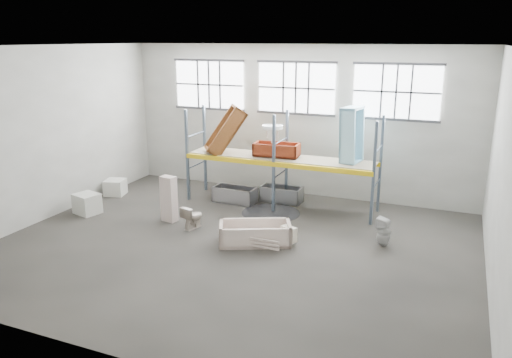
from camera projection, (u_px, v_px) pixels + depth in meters
The scene contains 34 objects.
floor at pixel (234, 247), 12.89m from camera, with size 12.00×10.00×0.10m, color #49453E.
ceiling at pixel (231, 44), 11.49m from camera, with size 12.00×10.00×0.10m, color silver.
wall_back at pixel (296, 121), 16.68m from camera, with size 12.00×0.10×5.00m, color #9C9B91.
wall_front at pixel (95, 218), 7.70m from camera, with size 12.00×0.10×5.00m, color #A09F94.
wall_left at pixel (44, 134), 14.42m from camera, with size 0.10×10.00×5.00m, color #B3B1A6.
wall_right at pixel (506, 177), 9.97m from camera, with size 0.10×10.00×5.00m, color #A9A89C.
window_left at pixel (209, 85), 17.46m from camera, with size 2.60×0.04×1.60m, color white.
window_mid at pixel (296, 88), 16.28m from camera, with size 2.60×0.04×1.60m, color white.
window_right at pixel (396, 92), 15.10m from camera, with size 2.60×0.04×1.60m, color white.
rack_upright_la at pixel (187, 156), 16.15m from camera, with size 0.08×0.08×3.00m, color slate.
rack_upright_lb at pixel (205, 148), 17.21m from camera, with size 0.08×0.08×3.00m, color slate.
rack_upright_ma at pixel (274, 164), 15.04m from camera, with size 0.08×0.08×3.00m, color slate.
rack_upright_mb at pixel (287, 156), 16.11m from camera, with size 0.08×0.08×3.00m, color slate.
rack_upright_ra at pixel (374, 174), 13.94m from camera, with size 0.08×0.08×3.00m, color slate.
rack_upright_rb at pixel (381, 164), 15.01m from camera, with size 0.08×0.08×3.00m, color slate.
rack_beam_front at pixel (274, 164), 15.04m from camera, with size 6.00×0.10×0.14m, color yellow.
rack_beam_back at pixel (287, 156), 16.11m from camera, with size 6.00×0.10×0.14m, color yellow.
shelf_deck at pixel (280, 157), 15.55m from camera, with size 5.90×1.10×0.03m, color gray.
wet_patch at pixel (271, 213), 15.28m from camera, with size 1.80×1.80×0.00m, color black.
bathtub_beige at pixel (255, 233), 12.97m from camera, with size 1.85×0.87×0.54m, color beige, non-canonical shape.
cistern_spare at pixel (289, 234), 12.90m from camera, with size 0.41×0.20×0.39m, color beige.
sink_in_tub at pixel (265, 236), 13.10m from camera, with size 0.47×0.47×0.16m, color silver.
toilet_beige at pixel (192, 217), 13.98m from camera, with size 0.37×0.66×0.67m, color beige.
cistern_tall at pixel (169, 199), 14.45m from camera, with size 0.43×0.28×1.35m, color beige.
toilet_white at pixel (384, 232), 12.76m from camera, with size 0.35×0.35×0.77m, color silver.
steel_tub_left at pixel (235, 195), 16.23m from camera, with size 1.38×0.64×0.51m, color #B3B4BC, non-canonical shape.
steel_tub_right at pixel (281, 194), 16.32m from camera, with size 1.34×0.63×0.49m, color #ABAEB3, non-canonical shape.
rust_tub_flat at pixel (277, 149), 15.55m from camera, with size 1.41×0.66×0.40m, color maroon, non-canonical shape.
rust_tub_tilted at pixel (226, 131), 16.02m from camera, with size 1.69×0.79×0.47m, color brown, non-canonical shape.
sink_on_shelf at pixel (272, 142), 15.31m from camera, with size 0.64×0.49×0.57m, color white.
blue_tub_upright at pixel (352, 136), 14.72m from camera, with size 1.69×0.79×0.48m, color #97D2E6, non-canonical shape.
bucket at pixel (249, 238), 12.87m from camera, with size 0.31×0.31×0.36m, color silver.
carton_near at pixel (87, 204), 15.18m from camera, with size 0.71×0.61×0.61m, color beige.
carton_far at pixel (115, 187), 16.99m from camera, with size 0.63×0.63×0.53m, color silver.
Camera 1 is at (5.08, -10.79, 5.18)m, focal length 34.88 mm.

